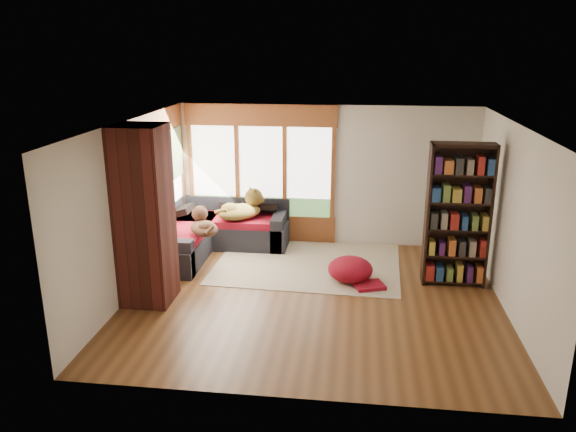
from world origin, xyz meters
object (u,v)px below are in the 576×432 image
(area_rug, at_px, (308,263))
(dog_tan, at_px, (243,208))
(pouf, at_px, (350,269))
(brick_chimney, at_px, (144,216))
(sectional_sofa, at_px, (213,236))
(bookshelf, at_px, (458,216))
(dog_brindle, at_px, (203,225))

(area_rug, distance_m, dog_tan, 1.61)
(pouf, bearing_deg, area_rug, 139.23)
(brick_chimney, xyz_separation_m, sectional_sofa, (0.45, 2.05, -1.00))
(area_rug, height_order, bookshelf, bookshelf)
(bookshelf, bearing_deg, area_rug, 166.86)
(bookshelf, distance_m, dog_tan, 3.81)
(brick_chimney, relative_size, sectional_sofa, 1.18)
(area_rug, bearing_deg, dog_brindle, -170.67)
(bookshelf, bearing_deg, brick_chimney, -165.65)
(brick_chimney, xyz_separation_m, pouf, (2.93, 1.07, -1.09))
(bookshelf, relative_size, dog_brindle, 2.83)
(pouf, bearing_deg, sectional_sofa, 158.58)
(area_rug, xyz_separation_m, dog_tan, (-1.26, 0.64, 0.77))
(pouf, height_order, dog_brindle, dog_brindle)
(brick_chimney, bearing_deg, dog_brindle, 72.69)
(bookshelf, xyz_separation_m, dog_tan, (-3.60, 1.19, -0.35))
(dog_tan, bearing_deg, area_rug, -63.72)
(bookshelf, bearing_deg, dog_tan, 161.77)
(brick_chimney, bearing_deg, bookshelf, 14.35)
(dog_brindle, bearing_deg, pouf, -128.75)
(brick_chimney, xyz_separation_m, dog_tan, (0.94, 2.35, -0.52))
(brick_chimney, height_order, area_rug, brick_chimney)
(dog_tan, relative_size, dog_brindle, 1.22)
(sectional_sofa, distance_m, pouf, 2.67)
(bookshelf, height_order, dog_brindle, bookshelf)
(sectional_sofa, bearing_deg, brick_chimney, -98.50)
(area_rug, distance_m, dog_brindle, 1.92)
(brick_chimney, distance_m, sectional_sofa, 2.32)
(bookshelf, bearing_deg, pouf, -176.82)
(brick_chimney, relative_size, area_rug, 0.83)
(brick_chimney, distance_m, pouf, 3.31)
(brick_chimney, height_order, pouf, brick_chimney)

